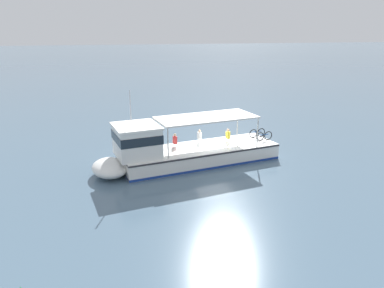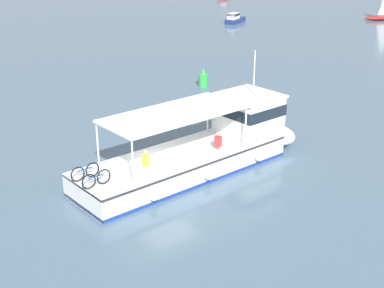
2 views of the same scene
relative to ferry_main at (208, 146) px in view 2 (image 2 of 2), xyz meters
name	(u,v)px [view 2 (image 2 of 2)]	position (x,y,z in m)	size (l,w,h in m)	color
ground_plane	(166,184)	(-2.80, -0.77, -1.02)	(400.00, 400.00, 0.00)	slate
ferry_main	(208,146)	(0.00, 0.00, 0.00)	(13.03, 5.04, 5.32)	white
sailboat_far_right	(383,16)	(44.09, 26.72, -0.47)	(5.00, 2.71, 5.40)	maroon
motorboat_off_bow	(235,19)	(26.51, 34.71, -0.47)	(3.76, 2.95, 1.26)	navy
channel_buoy	(203,79)	(7.57, 12.29, -0.45)	(0.70, 0.70, 1.40)	green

